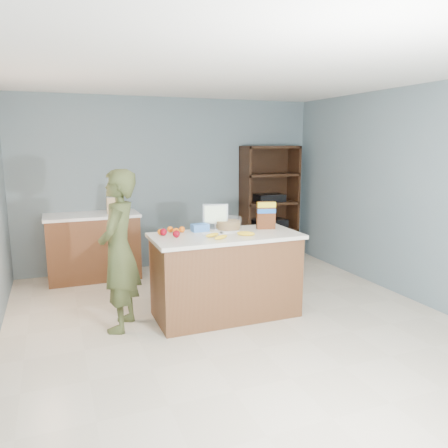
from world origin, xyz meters
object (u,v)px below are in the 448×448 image
object	(u,v)px
shelving_unit	(268,205)
cereal_box	(266,213)
counter_peninsula	(226,278)
person	(119,251)
tv	(215,215)

from	to	relation	value
shelving_unit	cereal_box	size ratio (longest dim) A/B	5.89
counter_peninsula	person	distance (m)	1.17
counter_peninsula	tv	xyz separation A→B (m)	(-0.00, 0.30, 0.64)
tv	cereal_box	world-z (taller)	cereal_box
shelving_unit	tv	size ratio (longest dim) A/B	6.38
tv	cereal_box	xyz separation A→B (m)	(0.53, -0.20, 0.02)
person	tv	xyz separation A→B (m)	(1.10, 0.23, 0.26)
counter_peninsula	tv	world-z (taller)	tv
shelving_unit	person	world-z (taller)	shelving_unit
person	cereal_box	size ratio (longest dim) A/B	5.25
shelving_unit	person	xyz separation A→B (m)	(-2.65, -1.98, -0.06)
shelving_unit	tv	distance (m)	2.35
person	tv	bearing A→B (deg)	126.62
person	tv	distance (m)	1.15
counter_peninsula	shelving_unit	world-z (taller)	shelving_unit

